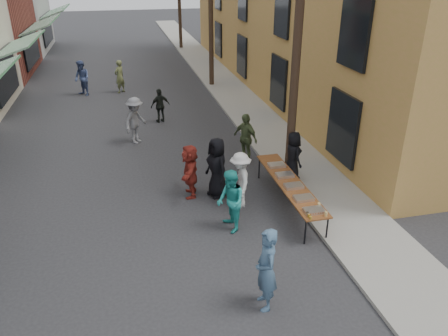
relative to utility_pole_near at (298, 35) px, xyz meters
name	(u,v)px	position (x,y,z in m)	size (l,w,h in m)	color
ground	(166,250)	(-4.30, -3.00, -4.50)	(120.00, 120.00, 0.00)	#28282B
sidewalk	(224,84)	(0.70, 12.00, -4.45)	(2.20, 60.00, 0.10)	gray
utility_pole_near	(298,35)	(0.00, 0.00, 0.00)	(0.26, 0.26, 9.00)	#2D2116
utility_pole_mid	(211,1)	(0.00, 12.00, 0.00)	(0.26, 0.26, 9.00)	#2D2116
serving_table	(290,183)	(-0.62, -1.64, -3.79)	(0.70, 4.00, 0.75)	brown
catering_tray_sausage	(314,211)	(-0.62, -3.29, -3.71)	(0.50, 0.33, 0.08)	maroon
catering_tray_foil_b	(304,198)	(-0.62, -2.64, -3.71)	(0.50, 0.33, 0.08)	#B2B2B7
catering_tray_buns	(294,186)	(-0.62, -1.94, -3.71)	(0.50, 0.33, 0.08)	tan
catering_tray_foil_d	(285,175)	(-0.62, -1.24, -3.71)	(0.50, 0.33, 0.08)	#B2B2B7
catering_tray_buns_end	(277,165)	(-0.62, -0.54, -3.71)	(0.50, 0.33, 0.08)	tan
condiment_jar_a	(311,218)	(-0.84, -3.59, -3.71)	(0.07, 0.07, 0.08)	#A57F26
condiment_jar_b	(309,216)	(-0.84, -3.49, -3.71)	(0.07, 0.07, 0.08)	#A57F26
condiment_jar_c	(307,214)	(-0.84, -3.39, -3.71)	(0.07, 0.07, 0.08)	#A57F26
cup_stack	(326,214)	(-0.42, -3.54, -3.69)	(0.08, 0.08, 0.12)	tan
guest_front_a	(217,168)	(-2.47, -0.56, -3.59)	(0.89, 0.58, 1.83)	black
guest_front_b	(266,270)	(-2.54, -5.34, -3.60)	(0.66, 0.43, 1.81)	#426280
guest_front_c	(230,201)	(-2.54, -2.46, -3.66)	(0.82, 0.64, 1.68)	teal
guest_front_d	(240,180)	(-1.97, -1.30, -3.68)	(1.05, 0.61, 1.63)	silver
guest_front_e	(245,138)	(-0.99, 1.63, -3.62)	(1.03, 0.43, 1.75)	#52643A
guest_queue_back	(190,171)	(-3.24, -0.37, -3.69)	(1.50, 0.48, 1.62)	maroon
server	(293,156)	(0.05, -0.17, -3.62)	(0.76, 0.50, 1.56)	black
passerby_left	(135,120)	(-4.58, 4.30, -3.60)	(1.16, 0.67, 1.79)	slate
passerby_mid	(160,106)	(-3.42, 6.50, -3.76)	(0.87, 0.36, 1.48)	black
passerby_right	(120,76)	(-5.03, 11.79, -3.64)	(0.63, 0.41, 1.72)	#646D3F
passerby_far	(82,78)	(-6.92, 11.66, -3.60)	(0.87, 0.68, 1.80)	#455686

